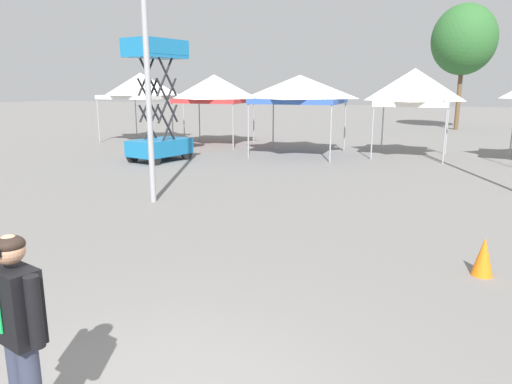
% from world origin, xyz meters
% --- Properties ---
extents(canopy_tent_behind_right, '(3.35, 3.35, 3.51)m').
position_xyz_m(canopy_tent_behind_right, '(-12.73, 18.32, 2.85)').
color(canopy_tent_behind_right, '#9E9EA3').
rests_on(canopy_tent_behind_right, ground).
extents(canopy_tent_far_left, '(3.42, 3.42, 3.38)m').
position_xyz_m(canopy_tent_far_left, '(-8.41, 18.21, 2.71)').
color(canopy_tent_far_left, '#9E9EA3').
rests_on(canopy_tent_far_left, ground).
extents(canopy_tent_behind_center, '(3.60, 3.60, 3.29)m').
position_xyz_m(canopy_tent_behind_center, '(-3.51, 16.29, 2.72)').
color(canopy_tent_behind_center, '#9E9EA3').
rests_on(canopy_tent_behind_center, ground).
extents(canopy_tent_behind_left, '(2.87, 2.87, 3.54)m').
position_xyz_m(canopy_tent_behind_left, '(0.91, 17.38, 2.80)').
color(canopy_tent_behind_left, '#9E9EA3').
rests_on(canopy_tent_behind_left, ground).
extents(scissor_lift, '(1.87, 2.55, 4.53)m').
position_xyz_m(scissor_lift, '(-8.02, 12.65, 1.34)').
color(scissor_lift, black).
rests_on(scissor_lift, ground).
extents(person_foreground, '(0.63, 0.34, 1.78)m').
position_xyz_m(person_foreground, '(-0.78, -0.46, 1.03)').
color(person_foreground, '#33384C').
rests_on(person_foreground, ground).
extents(light_pole_near_lift, '(0.36, 0.36, 8.03)m').
position_xyz_m(light_pole_near_lift, '(-4.51, 6.92, 4.57)').
color(light_pole_near_lift, '#9E9EA3').
rests_on(light_pole_near_lift, ground).
extents(tree_behind_tents_right, '(4.02, 4.02, 7.95)m').
position_xyz_m(tree_behind_tents_right, '(2.87, 31.37, 5.72)').
color(tree_behind_tents_right, brown).
rests_on(tree_behind_tents_right, ground).
extents(traffic_cone_lot_center, '(0.32, 0.32, 0.62)m').
position_xyz_m(traffic_cone_lot_center, '(2.88, 4.75, 0.31)').
color(traffic_cone_lot_center, orange).
rests_on(traffic_cone_lot_center, ground).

